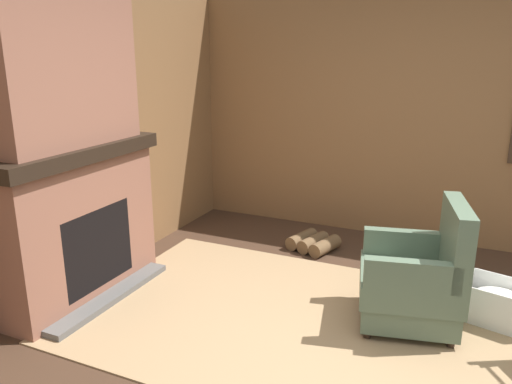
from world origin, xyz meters
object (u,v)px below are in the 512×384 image
(armchair, at_px, (416,281))
(storage_case, at_px, (81,135))
(oil_lamp_vase, at_px, (16,145))
(firewood_stack, at_px, (313,243))
(laundry_basket, at_px, (500,304))

(armchair, distance_m, storage_case, 2.75)
(oil_lamp_vase, bearing_deg, storage_case, 89.99)
(armchair, height_order, firewood_stack, armchair)
(armchair, bearing_deg, laundry_basket, -165.61)
(laundry_basket, distance_m, oil_lamp_vase, 3.60)
(storage_case, bearing_deg, firewood_stack, 47.71)
(armchair, distance_m, oil_lamp_vase, 2.93)
(armchair, relative_size, firewood_stack, 1.81)
(firewood_stack, bearing_deg, laundry_basket, -24.63)
(laundry_basket, height_order, storage_case, storage_case)
(laundry_basket, height_order, oil_lamp_vase, oil_lamp_vase)
(armchair, distance_m, firewood_stack, 1.56)
(firewood_stack, xyz_separation_m, storage_case, (-1.42, -1.56, 1.24))
(firewood_stack, bearing_deg, armchair, -43.89)
(firewood_stack, relative_size, storage_case, 2.35)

